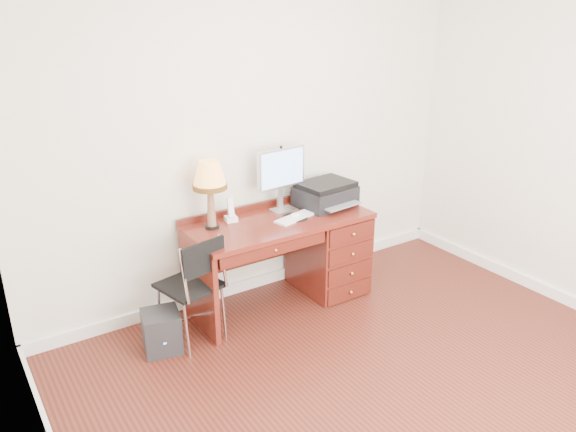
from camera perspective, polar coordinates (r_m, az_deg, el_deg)
ground at (r=3.91m, az=10.74°, el=-17.03°), size 4.00×4.00×0.00m
room_shell at (r=4.26m, az=4.84°, el=-12.31°), size 4.00×4.00×4.00m
desk at (r=4.80m, az=2.35°, el=-3.28°), size 1.50×0.67×0.75m
monitor at (r=4.60m, az=-0.65°, el=4.53°), size 0.46×0.17×0.53m
keyboard at (r=4.53m, az=0.97°, el=-0.07°), size 0.45×0.23×0.02m
mouse_pad at (r=4.53m, az=0.75°, el=-0.03°), size 0.21×0.21×0.04m
printer at (r=4.79m, az=3.82°, el=2.27°), size 0.50×0.41×0.21m
leg_lamp at (r=4.24m, az=-7.97°, el=3.72°), size 0.26×0.26×0.53m
phone at (r=4.46m, az=-5.83°, el=0.15°), size 0.10×0.10×0.19m
pen_cup at (r=4.82m, az=0.74°, el=1.85°), size 0.09×0.09×0.11m
chair at (r=4.11m, az=-9.66°, el=-6.48°), size 0.48×0.48×0.84m
equipment_box at (r=4.25m, az=-12.71°, el=-11.35°), size 0.31×0.31×0.30m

